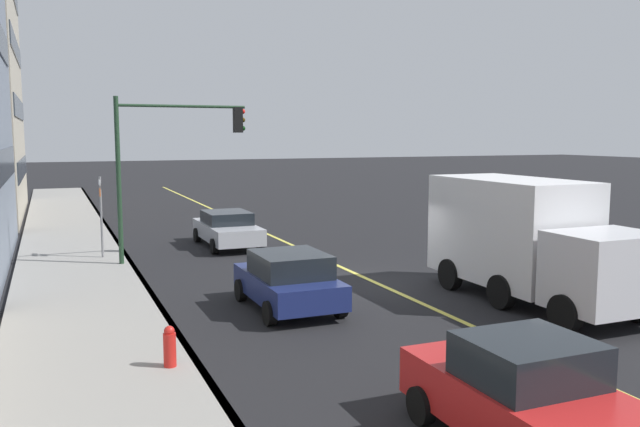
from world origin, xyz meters
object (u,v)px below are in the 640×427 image
street_sign_post (101,212)px  traffic_light_mast (169,150)px  car_silver (227,228)px  car_navy (289,280)px  car_red (524,396)px  truck_white (527,238)px  fire_hydrant (170,350)px

street_sign_post → traffic_light_mast: bearing=-124.0°
traffic_light_mast → car_silver: bearing=-43.4°
car_silver → car_navy: 10.12m
car_silver → street_sign_post: 5.24m
car_silver → car_red: car_red is taller
car_red → truck_white: size_ratio=0.58×
car_silver → car_navy: bearing=174.4°
car_red → street_sign_post: size_ratio=1.28×
car_silver → fire_hydrant: (-13.58, 4.64, -0.27)m
car_navy → street_sign_post: 9.59m
car_red → car_navy: 8.51m
car_red → car_navy: car_red is taller
car_red → traffic_light_mast: bearing=8.2°
car_navy → street_sign_post: bearing=24.5°
fire_hydrant → traffic_light_mast: bearing=-10.1°
street_sign_post → fire_hydrant: street_sign_post is taller
car_red → traffic_light_mast: traffic_light_mast is taller
car_silver → truck_white: bearing=-155.6°
car_silver → traffic_light_mast: 5.14m
traffic_light_mast → fire_hydrant: 11.42m
street_sign_post → truck_white: bearing=-135.2°
car_red → fire_hydrant: car_red is taller
car_red → car_navy: (8.49, 0.52, -0.03)m
street_sign_post → fire_hydrant: 12.26m
car_red → fire_hydrant: size_ratio=4.15×
car_silver → street_sign_post: bearing=105.8°
traffic_light_mast → street_sign_post: traffic_light_mast is taller
car_red → traffic_light_mast: size_ratio=0.67×
fire_hydrant → car_navy: bearing=-46.2°
car_silver → car_red: bearing=178.6°
car_silver → truck_white: truck_white is taller
car_silver → fire_hydrant: size_ratio=4.93×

